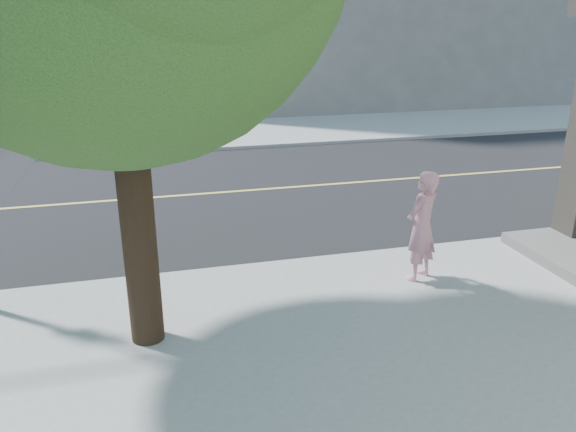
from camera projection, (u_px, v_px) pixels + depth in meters
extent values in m
plane|color=black|center=(9.00, 296.00, 8.57)|extent=(140.00, 140.00, 0.00)
cube|color=black|center=(49.00, 206.00, 12.68)|extent=(140.00, 9.00, 0.01)
cube|color=#959595|center=(348.00, 92.00, 31.38)|extent=(29.00, 25.00, 0.12)
imported|color=pink|center=(422.00, 226.00, 8.62)|extent=(0.76, 0.69, 1.74)
cylinder|color=black|center=(134.00, 184.00, 6.55)|extent=(0.41, 0.41, 4.13)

